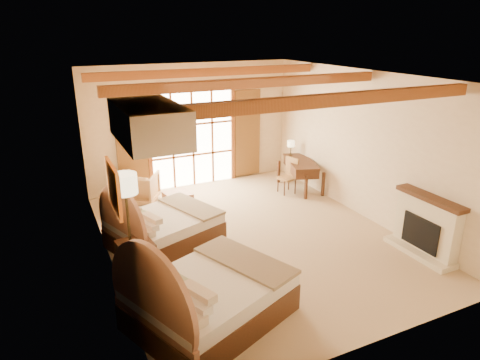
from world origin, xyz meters
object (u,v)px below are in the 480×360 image
desk (300,174)px  bed_far (158,227)px  nightstand (137,260)px  bed_near (201,296)px  armchair (140,188)px

desk → bed_far: bearing=-142.5°
bed_far → nightstand: size_ratio=3.65×
bed_near → nightstand: bearing=88.1°
bed_near → bed_far: (0.07, 2.56, -0.04)m
armchair → desk: 4.10m
bed_near → armchair: (0.24, 4.87, -0.05)m
armchair → nightstand: bearing=107.5°
nightstand → bed_near: bearing=-76.9°
bed_near → desk: (4.25, 3.99, -0.01)m
bed_far → desk: bearing=-0.9°
nightstand → desk: size_ratio=0.42×
bed_near → bed_far: bed_near is taller
nightstand → desk: 5.40m
bed_near → nightstand: size_ratio=4.13×
bed_far → armchair: bearing=65.8°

